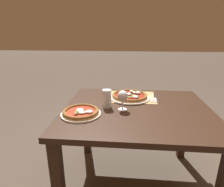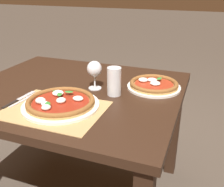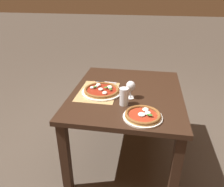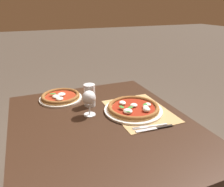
# 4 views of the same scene
# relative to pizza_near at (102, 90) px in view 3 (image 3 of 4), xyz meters

# --- Properties ---
(ground_plane) EXTENTS (24.00, 24.00, 0.00)m
(ground_plane) POSITION_rel_pizza_near_xyz_m (-0.06, 0.22, -0.76)
(ground_plane) COLOR #473D33
(dining_table) EXTENTS (1.16, 0.98, 0.74)m
(dining_table) POSITION_rel_pizza_near_xyz_m (-0.06, 0.22, -0.13)
(dining_table) COLOR black
(dining_table) RESTS_ON ground
(paper_placemat) EXTENTS (0.44, 0.34, 0.00)m
(paper_placemat) POSITION_rel_pizza_near_xyz_m (-0.01, -0.04, -0.02)
(paper_placemat) COLOR #A88451
(paper_placemat) RESTS_ON dining_table
(pizza_near) EXTENTS (0.36, 0.36, 0.05)m
(pizza_near) POSITION_rel_pizza_near_xyz_m (0.00, 0.00, 0.00)
(pizza_near) COLOR silver
(pizza_near) RESTS_ON paper_placemat
(pizza_far) EXTENTS (0.29, 0.29, 0.04)m
(pizza_far) POSITION_rel_pizza_near_xyz_m (0.35, 0.38, -0.00)
(pizza_far) COLOR silver
(pizza_far) RESTS_ON dining_table
(wine_glass) EXTENTS (0.08, 0.08, 0.16)m
(wine_glass) POSITION_rel_pizza_near_xyz_m (0.06, 0.26, 0.08)
(wine_glass) COLOR silver
(wine_glass) RESTS_ON dining_table
(pint_glass) EXTENTS (0.07, 0.07, 0.15)m
(pint_glass) POSITION_rel_pizza_near_xyz_m (0.18, 0.23, 0.05)
(pint_glass) COLOR silver
(pint_glass) RESTS_ON dining_table
(fork) EXTENTS (0.04, 0.20, 0.00)m
(fork) POSITION_rel_pizza_near_xyz_m (-0.20, 0.00, -0.02)
(fork) COLOR #B7B7BC
(fork) RESTS_ON paper_placemat
(knife) EXTENTS (0.03, 0.22, 0.01)m
(knife) POSITION_rel_pizza_near_xyz_m (-0.23, -0.01, -0.02)
(knife) COLOR black
(knife) RESTS_ON paper_placemat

